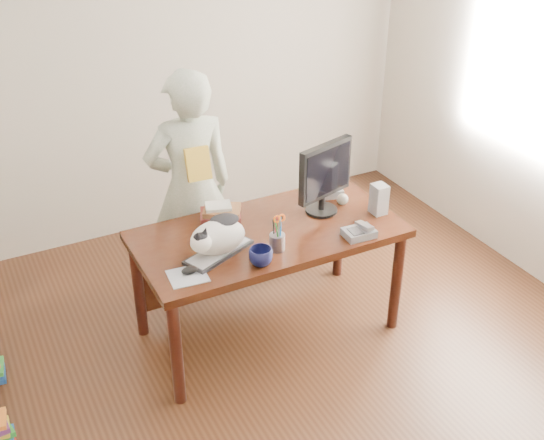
{
  "coord_description": "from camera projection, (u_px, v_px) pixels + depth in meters",
  "views": [
    {
      "loc": [
        -1.58,
        -2.53,
        2.85
      ],
      "look_at": [
        0.0,
        0.55,
        0.85
      ],
      "focal_mm": 45.0,
      "sensor_mm": 36.0,
      "label": 1
    }
  ],
  "objects": [
    {
      "name": "keyboard",
      "position": [
        219.0,
        252.0,
        3.86
      ],
      "size": [
        0.46,
        0.32,
        0.03
      ],
      "rotation": [
        0.0,
        0.0,
        0.41
      ],
      "color": "black",
      "rests_on": "desk"
    },
    {
      "name": "mouse",
      "position": [
        190.0,
        270.0,
        3.69
      ],
      "size": [
        0.1,
        0.07,
        0.04
      ],
      "rotation": [
        0.0,
        0.0,
        -0.09
      ],
      "color": "black",
      "rests_on": "mousepad"
    },
    {
      "name": "baseball",
      "position": [
        343.0,
        199.0,
        4.36
      ],
      "size": [
        0.07,
        0.07,
        0.07
      ],
      "rotation": [
        0.0,
        0.0,
        -0.42
      ],
      "color": "beige",
      "rests_on": "desk"
    },
    {
      "name": "desk",
      "position": [
        263.0,
        245.0,
        4.22
      ],
      "size": [
        1.6,
        0.8,
        0.75
      ],
      "color": "black",
      "rests_on": "ground"
    },
    {
      "name": "room",
      "position": [
        323.0,
        182.0,
        3.33
      ],
      "size": [
        4.5,
        4.5,
        4.5
      ],
      "color": "black",
      "rests_on": "ground"
    },
    {
      "name": "calculator",
      "position": [
        329.0,
        189.0,
        4.5
      ],
      "size": [
        0.19,
        0.23,
        0.06
      ],
      "rotation": [
        0.0,
        0.0,
        -0.28
      ],
      "color": "slate",
      "rests_on": "desk"
    },
    {
      "name": "cat",
      "position": [
        216.0,
        236.0,
        3.8
      ],
      "size": [
        0.4,
        0.32,
        0.24
      ],
      "rotation": [
        0.0,
        0.0,
        0.41
      ],
      "color": "white",
      "rests_on": "keyboard"
    },
    {
      "name": "held_book",
      "position": [
        198.0,
        164.0,
        4.2
      ],
      "size": [
        0.16,
        0.1,
        0.21
      ],
      "rotation": [
        0.0,
        0.0,
        -0.06
      ],
      "color": "gold",
      "rests_on": "person"
    },
    {
      "name": "monitor",
      "position": [
        325.0,
        174.0,
        4.16
      ],
      "size": [
        0.41,
        0.25,
        0.47
      ],
      "rotation": [
        0.0,
        0.0,
        0.28
      ],
      "color": "black",
      "rests_on": "desk"
    },
    {
      "name": "pen_cup",
      "position": [
        277.0,
        240.0,
        3.88
      ],
      "size": [
        0.09,
        0.09,
        0.23
      ],
      "rotation": [
        0.0,
        0.0,
        -0.01
      ],
      "color": "gray",
      "rests_on": "desk"
    },
    {
      "name": "phone",
      "position": [
        360.0,
        232.0,
        4.02
      ],
      "size": [
        0.19,
        0.16,
        0.08
      ],
      "rotation": [
        0.0,
        0.0,
        -0.06
      ],
      "color": "slate",
      "rests_on": "desk"
    },
    {
      "name": "mousepad",
      "position": [
        188.0,
        276.0,
        3.67
      ],
      "size": [
        0.22,
        0.2,
        0.0
      ],
      "rotation": [
        0.0,
        0.0,
        -0.09
      ],
      "color": "#B2B6BF",
      "rests_on": "desk"
    },
    {
      "name": "coffee_mug",
      "position": [
        261.0,
        257.0,
        3.75
      ],
      "size": [
        0.18,
        0.18,
        0.1
      ],
      "primitive_type": "imported",
      "rotation": [
        0.0,
        0.0,
        0.55
      ],
      "color": "#0D1037",
      "rests_on": "desk"
    },
    {
      "name": "speaker",
      "position": [
        379.0,
        199.0,
        4.23
      ],
      "size": [
        0.09,
        0.1,
        0.19
      ],
      "rotation": [
        0.0,
        0.0,
        0.0
      ],
      "color": "gray",
      "rests_on": "desk"
    },
    {
      "name": "person",
      "position": [
        190.0,
        188.0,
        4.46
      ],
      "size": [
        0.61,
        0.42,
        1.61
      ],
      "primitive_type": "imported",
      "rotation": [
        0.0,
        0.0,
        3.09
      ],
      "color": "silver",
      "rests_on": "ground"
    },
    {
      "name": "book_stack",
      "position": [
        221.0,
        212.0,
        4.2
      ],
      "size": [
        0.29,
        0.27,
        0.09
      ],
      "rotation": [
        0.0,
        0.0,
        -0.43
      ],
      "color": "#4D1814",
      "rests_on": "desk"
    }
  ]
}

